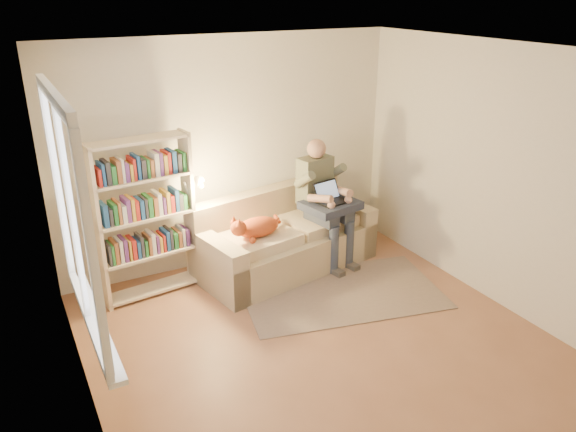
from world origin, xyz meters
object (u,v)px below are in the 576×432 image
person (323,195)px  laptop (330,197)px  sofa (284,241)px  bookshelf (145,211)px  cat (254,227)px

person → laptop: 0.13m
person → laptop: person is taller
sofa → person: bearing=-19.1°
bookshelf → laptop: bearing=-15.3°
sofa → cat: bearing=-165.3°
sofa → person: 0.70m
person → laptop: size_ratio=3.78×
sofa → person: size_ratio=1.50×
person → cat: person is taller
sofa → cat: (-0.47, -0.22, 0.35)m
sofa → laptop: bearing=-32.2°
person → bookshelf: (-2.00, 0.18, 0.12)m
person → laptop: (0.02, -0.12, 0.02)m
sofa → laptop: (0.49, -0.19, 0.53)m
cat → bookshelf: bearing=151.8°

